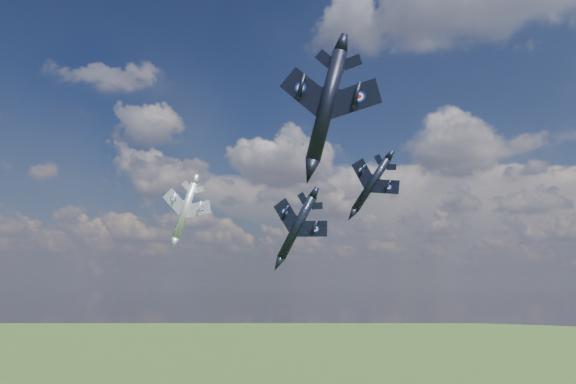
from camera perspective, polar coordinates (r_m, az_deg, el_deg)
The scene contains 4 objects.
jet_lead_navy at distance 90.07m, azimuth 0.89°, elevation -3.63°, with size 10.87×15.16×3.14m, color black, non-canonical shape.
jet_right_navy at distance 51.00m, azimuth 3.95°, elevation 8.77°, with size 10.11×14.09×2.92m, color black, non-canonical shape.
jet_high_navy at distance 92.25m, azimuth 8.45°, elevation 0.75°, with size 9.68×13.49×2.79m, color black, non-canonical shape.
jet_left_silver at distance 101.87m, azimuth -10.43°, elevation -1.85°, with size 10.16×14.17×2.93m, color #ACAFB8, non-canonical shape.
Camera 1 is at (48.62, -56.83, 68.63)m, focal length 35.00 mm.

